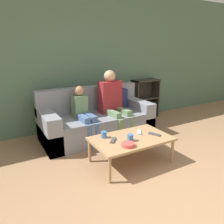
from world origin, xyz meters
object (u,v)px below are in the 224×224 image
couch (97,121)px  bookshelf (144,103)px  cup_near (130,138)px  tv_remote_0 (139,132)px  cup_far (104,135)px  snack_bowl (128,145)px  tv_remote_2 (154,134)px  person_child (83,112)px  tv_remote_1 (113,140)px  person_adult (112,99)px  coffee_table (131,140)px

couch → bookshelf: bookshelf is taller
cup_near → tv_remote_0: bearing=32.0°
cup_far → snack_bowl: 0.41m
couch → tv_remote_0: couch is taller
cup_far → tv_remote_2: cup_far is taller
cup_near → cup_far: (-0.25, 0.26, -0.00)m
person_child → tv_remote_1: 0.94m
couch → bookshelf: 1.48m
couch → bookshelf: bearing=18.1°
tv_remote_2 → cup_near: bearing=154.4°
bookshelf → cup_near: (-1.47, -1.62, 0.09)m
person_adult → tv_remote_1: size_ratio=7.30×
person_child → tv_remote_2: bearing=-61.7°
cup_near → cup_far: bearing=133.8°
tv_remote_0 → person_child: bearing=151.5°
couch → tv_remote_2: size_ratio=11.03×
couch → tv_remote_2: couch is taller
person_child → tv_remote_2: 1.22m
tv_remote_0 → person_adult: bearing=116.9°
cup_far → tv_remote_2: size_ratio=0.50×
person_child → tv_remote_0: person_child is taller
coffee_table → tv_remote_0: bearing=24.3°
tv_remote_1 → person_child: bearing=134.3°
bookshelf → cup_far: bookshelf is taller
cup_far → tv_remote_0: cup_far is taller
tv_remote_1 → tv_remote_0: bearing=49.4°
coffee_table → couch: bearing=89.8°
bookshelf → person_adult: bearing=-154.8°
coffee_table → cup_far: cup_far is taller
person_adult → person_child: 0.59m
snack_bowl → tv_remote_2: bearing=13.0°
snack_bowl → person_child: bearing=95.6°
coffee_table → person_child: size_ratio=1.14×
tv_remote_1 → snack_bowl: (0.08, -0.23, 0.01)m
couch → person_adult: 0.47m
tv_remote_1 → person_adult: bearing=103.4°
tv_remote_1 → coffee_table: bearing=35.3°
couch → cup_far: couch is taller
tv_remote_2 → couch: bearing=80.6°
tv_remote_2 → tv_remote_1: bearing=144.4°
cup_far → tv_remote_1: 0.17m
couch → person_adult: size_ratio=1.66×
tv_remote_2 → snack_bowl: size_ratio=1.07×
cup_near → tv_remote_2: (0.40, -0.00, -0.03)m
person_adult → tv_remote_0: bearing=-101.3°
bookshelf → coffee_table: bookshelf is taller
couch → cup_near: size_ratio=21.23×
cup_near → tv_remote_0: (0.26, 0.16, -0.03)m
person_adult → snack_bowl: bearing=-117.2°
tv_remote_1 → cup_far: bearing=151.5°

